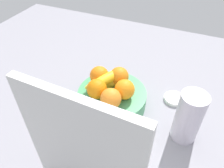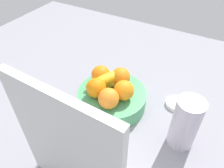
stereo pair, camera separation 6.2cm
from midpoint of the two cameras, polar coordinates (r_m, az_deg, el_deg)
The scene contains 11 objects.
ground_plane at distance 85.81cm, azimuth 1.83°, elevation -5.50°, with size 180.00×140.00×3.00cm, color gray.
fruit_bowl at distance 81.61cm, azimuth 2.16°, elevation -3.87°, with size 25.17×25.17×6.34cm, color #4CA268.
orange_front_left at distance 75.21cm, azimuth 5.44°, elevation -1.75°, with size 7.09×7.09×7.09cm, color orange.
orange_front_right at distance 80.64cm, azimuth 4.43°, elevation 1.80°, with size 7.09×7.09×7.09cm, color orange.
orange_center at distance 81.38cm, azimuth -0.74°, elevation 2.36°, with size 7.09×7.09×7.09cm, color orange.
orange_back_left at distance 75.86cm, azimuth -1.81°, elevation -1.09°, with size 7.09×7.09×7.09cm, color orange.
orange_back_right at distance 72.09cm, azimuth 1.56°, elevation -3.87°, with size 7.09×7.09×7.09cm, color orange.
banana_bunch at distance 79.57cm, azimuth 1.28°, elevation 0.88°, with size 15.15×16.96×6.20cm.
cutting_board at distance 50.64cm, azimuth -7.93°, elevation -17.28°, with size 28.00×1.80×36.00cm, color silver.
thermos_tumbler at distance 70.56cm, azimuth 20.93°, elevation -9.73°, with size 8.15×8.15×18.26cm, color #BBB3C4.
jar_lid at distance 87.54cm, azimuth 18.28°, elevation -4.91°, with size 7.75×7.75×1.44cm, color white.
Camera 2 is at (-29.40, 51.25, 60.83)cm, focal length 35.09 mm.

